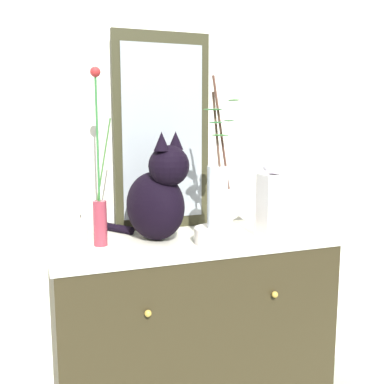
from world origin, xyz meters
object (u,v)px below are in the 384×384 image
sideboard (192,336)px  jar_lidded_porcelain (273,201)px  vase_glass_clear (218,191)px  candle_pillar (81,237)px  bowl_porcelain (217,235)px  mirror_leaning (162,133)px  cat_sitting (158,196)px  vase_slim_green (100,204)px

sideboard → jar_lidded_porcelain: 0.63m
sideboard → jar_lidded_porcelain: bearing=-21.9°
vase_glass_clear → candle_pillar: vase_glass_clear is taller
sideboard → bowl_porcelain: size_ratio=6.35×
bowl_porcelain → jar_lidded_porcelain: 0.26m
mirror_leaning → cat_sitting: 0.30m
sideboard → mirror_leaning: (-0.06, 0.20, 0.80)m
cat_sitting → mirror_leaning: bearing=68.5°
vase_glass_clear → cat_sitting: bearing=148.1°
vase_glass_clear → jar_lidded_porcelain: vase_glass_clear is taller
mirror_leaning → candle_pillar: size_ratio=5.62×
vase_glass_clear → jar_lidded_porcelain: bearing=-2.4°
vase_slim_green → candle_pillar: (-0.08, -0.11, -0.09)m
cat_sitting → vase_slim_green: (-0.22, -0.00, -0.02)m
sideboard → cat_sitting: (-0.13, 0.01, 0.58)m
jar_lidded_porcelain → vase_slim_green: bearing=168.5°
vase_slim_green → bowl_porcelain: vase_slim_green is taller
vase_glass_clear → candle_pillar: bearing=178.7°
sideboard → vase_glass_clear: size_ratio=1.98×
cat_sitting → jar_lidded_porcelain: cat_sitting is taller
bowl_porcelain → jar_lidded_porcelain: size_ratio=0.52×
vase_slim_green → cat_sitting: bearing=0.0°
cat_sitting → candle_pillar: cat_sitting is taller
vase_glass_clear → jar_lidded_porcelain: (0.23, -0.01, -0.05)m
cat_sitting → jar_lidded_porcelain: 0.44m
sideboard → bowl_porcelain: (0.06, -0.10, 0.43)m
jar_lidded_porcelain → bowl_porcelain: bearing=176.8°
vase_slim_green → bowl_porcelain: size_ratio=3.72×
vase_slim_green → jar_lidded_porcelain: vase_slim_green is taller
candle_pillar → sideboard: bearing=12.5°
sideboard → candle_pillar: bearing=-167.5°
mirror_leaning → vase_glass_clear: (0.12, -0.31, -0.20)m
jar_lidded_porcelain → cat_sitting: bearing=162.8°
vase_slim_green → candle_pillar: bearing=-126.4°
vase_slim_green → jar_lidded_porcelain: size_ratio=1.94×
mirror_leaning → vase_glass_clear: 0.39m
mirror_leaning → vase_glass_clear: bearing=-68.7°
mirror_leaning → bowl_porcelain: (0.12, -0.30, -0.37)m
bowl_porcelain → candle_pillar: size_ratio=1.20×
mirror_leaning → jar_lidded_porcelain: (0.35, -0.31, -0.25)m
jar_lidded_porcelain → candle_pillar: 0.72m
vase_slim_green → vase_glass_clear: (0.41, -0.12, 0.04)m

